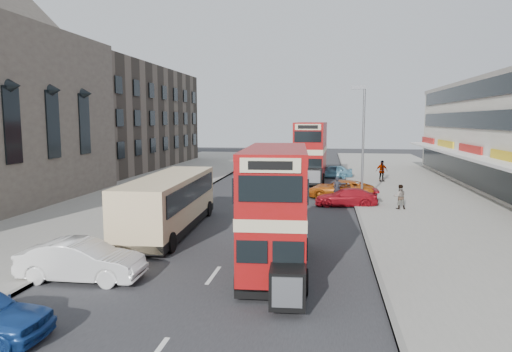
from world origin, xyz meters
The scene contains 18 objects.
ground centered at (0.00, 0.00, 0.00)m, with size 160.00×160.00×0.00m, color #28282B.
road_surface centered at (0.00, 20.00, 0.01)m, with size 12.00×90.00×0.01m, color #28282B.
pavement_right centered at (12.00, 20.00, 0.07)m, with size 12.00×90.00×0.15m, color gray.
pavement_left centered at (-12.00, 20.00, 0.07)m, with size 12.00×90.00×0.15m, color gray.
kerb_left centered at (-6.10, 20.00, 0.07)m, with size 0.20×90.00×0.16m, color gray.
kerb_right centered at (6.10, 20.00, 0.07)m, with size 0.20×90.00×0.16m, color gray.
brick_terrace centered at (-22.00, 38.00, 6.00)m, with size 14.00×28.00×12.00m, color #66594C.
street_lamp centered at (6.52, 18.00, 4.78)m, with size 1.00×0.20×8.12m.
bus_main centered at (2.23, 3.15, 2.42)m, with size 2.77×8.40×4.60m.
bus_second centered at (2.65, 30.02, 2.84)m, with size 3.00×9.86×5.39m.
coach centered at (-3.96, 8.38, 1.59)m, with size 3.04×10.25×2.69m.
car_left_front centered at (-4.59, 0.76, 0.74)m, with size 1.57×4.49×1.48m, color white.
car_right_a centered at (5.49, 16.82, 0.61)m, with size 1.71×4.20×1.22m, color #A4101B.
car_right_b centered at (5.18, 19.86, 0.69)m, with size 2.28×4.95×1.38m, color #C95E14.
car_right_c centered at (4.77, 31.92, 0.66)m, with size 1.57×3.90×1.33m, color #5E9FBC.
pedestrian_near centered at (8.80, 15.63, 0.95)m, with size 0.59×0.40×1.59m, color gray.
pedestrian_far centered at (9.20, 28.93, 1.13)m, with size 1.14×0.48×1.95m, color gray.
cyclist centered at (4.92, 17.51, 0.63)m, with size 0.76×1.66×1.90m.
Camera 1 is at (4.12, -14.05, 5.81)m, focal length 31.91 mm.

